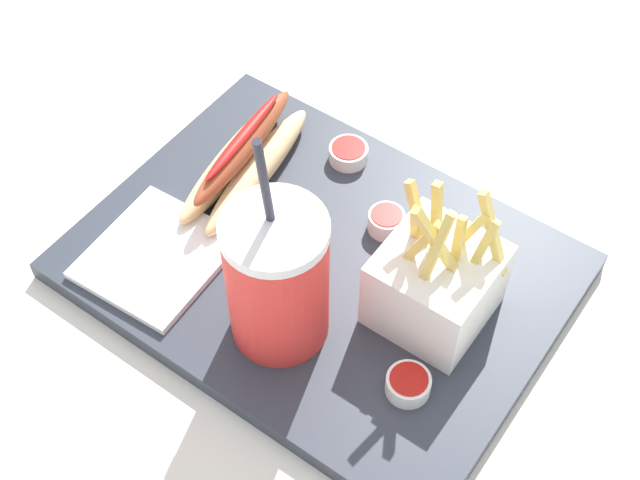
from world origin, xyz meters
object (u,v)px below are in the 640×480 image
object	(u,v)px
ketchup_cup_2	(386,221)
napkin_stack	(157,256)
ketchup_cup_1	(348,153)
soda_cup	(277,279)
ketchup_cup_3	(408,384)
fries_basket	(436,283)
hot_dog_1	(245,160)

from	to	relation	value
ketchup_cup_2	napkin_stack	xyz separation A→B (m)	(0.15, 0.15, -0.01)
ketchup_cup_1	ketchup_cup_2	size ratio (longest dim) A/B	1.13
soda_cup	ketchup_cup_3	size ratio (longest dim) A/B	6.12
fries_basket	hot_dog_1	world-z (taller)	fries_basket
fries_basket	hot_dog_1	distance (m)	0.23
soda_cup	ketchup_cup_2	world-z (taller)	soda_cup
soda_cup	ketchup_cup_1	xyz separation A→B (m)	(0.06, -0.20, -0.06)
napkin_stack	ketchup_cup_2	bearing A→B (deg)	-134.79
ketchup_cup_1	hot_dog_1	bearing A→B (deg)	47.78
hot_dog_1	fries_basket	bearing A→B (deg)	172.58
hot_dog_1	napkin_stack	xyz separation A→B (m)	(0.00, 0.13, -0.02)
hot_dog_1	ketchup_cup_1	size ratio (longest dim) A/B	4.84
hot_dog_1	napkin_stack	world-z (taller)	hot_dog_1
napkin_stack	fries_basket	bearing A→B (deg)	-157.22
fries_basket	ketchup_cup_3	xyz separation A→B (m)	(-0.02, 0.08, -0.03)
napkin_stack	soda_cup	bearing A→B (deg)	-176.57
soda_cup	ketchup_cup_2	distance (m)	0.16
ketchup_cup_2	soda_cup	bearing A→B (deg)	83.85
fries_basket	ketchup_cup_1	size ratio (longest dim) A/B	3.89
fries_basket	ketchup_cup_2	bearing A→B (deg)	-33.22
fries_basket	napkin_stack	xyz separation A→B (m)	(0.23, 0.10, -0.04)
ketchup_cup_2	ketchup_cup_3	world-z (taller)	ketchup_cup_2
fries_basket	ketchup_cup_2	distance (m)	0.10
ketchup_cup_2	napkin_stack	size ratio (longest dim) A/B	0.28
fries_basket	napkin_stack	size ratio (longest dim) A/B	1.24
hot_dog_1	ketchup_cup_3	distance (m)	0.28
ketchup_cup_3	napkin_stack	world-z (taller)	ketchup_cup_3
ketchup_cup_3	fries_basket	bearing A→B (deg)	-72.51
hot_dog_1	napkin_stack	distance (m)	0.13
soda_cup	hot_dog_1	size ratio (longest dim) A/B	1.21
ketchup_cup_2	ketchup_cup_3	size ratio (longest dim) A/B	0.93
fries_basket	ketchup_cup_3	distance (m)	0.09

